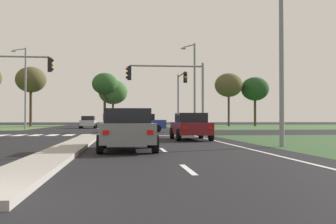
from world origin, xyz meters
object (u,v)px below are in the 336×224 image
object	(u,v)px
car_grey_second	(127,129)
treeline_third	(31,80)
street_lamp_near	(284,37)
treeline_fifth	(113,92)
street_lamp_third	(24,84)
car_silver_fourth	(88,122)
pedestrian_at_median	(105,118)
treeline_seventh	(255,89)
traffic_signal_near_right	(173,84)
traffic_signal_far_right	(181,90)
car_blue_third	(142,123)
treeline_fourth	(105,84)
treeline_sixth	(229,85)
car_maroon_near	(190,126)
traffic_signal_near_left	(6,78)
street_lamp_second	(193,82)

from	to	relation	value
car_grey_second	treeline_third	xyz separation A→B (m)	(-14.59, 51.95, 6.48)
street_lamp_near	treeline_third	size ratio (longest dim) A/B	0.86
street_lamp_near	treeline_fifth	bearing A→B (deg)	99.16
street_lamp_third	treeline_fifth	bearing A→B (deg)	65.95
car_silver_fourth	car_grey_second	bearing A→B (deg)	96.90
pedestrian_at_median	treeline_seventh	bearing A→B (deg)	142.93
traffic_signal_near_right	traffic_signal_far_right	bearing A→B (deg)	79.38
car_blue_third	treeline_fourth	bearing A→B (deg)	8.59
street_lamp_near	treeline_seventh	size ratio (longest dim) A/B	1.05
street_lamp_near	traffic_signal_near_right	bearing A→B (deg)	104.23
treeline_sixth	treeline_fifth	bearing A→B (deg)	164.60
traffic_signal_near_right	treeline_sixth	bearing A→B (deg)	69.40
car_maroon_near	car_silver_fourth	world-z (taller)	car_silver_fourth
car_blue_third	treeline_third	bearing A→B (deg)	27.27
car_maroon_near	treeline_sixth	bearing A→B (deg)	72.64
street_lamp_near	treeline_third	world-z (taller)	treeline_third
treeline_third	treeline_sixth	xyz separation A→B (m)	(30.54, -4.82, -0.96)
traffic_signal_near_right	traffic_signal_near_left	xyz separation A→B (m)	(-11.25, 0.00, 0.30)
traffic_signal_near_right	treeline_fourth	size ratio (longest dim) A/B	0.66
traffic_signal_near_right	street_lamp_second	distance (m)	9.68
traffic_signal_near_right	treeline_fifth	xyz separation A→B (m)	(-5.07, 38.54, 1.86)
treeline_seventh	pedestrian_at_median	bearing A→B (deg)	-141.52
car_blue_third	treeline_fifth	size ratio (longest dim) A/B	0.58
street_lamp_third	traffic_signal_far_right	bearing A→B (deg)	-22.46
car_blue_third	treeline_seventh	xyz separation A→B (m)	(18.96, 27.14, 5.00)
street_lamp_third	pedestrian_at_median	world-z (taller)	street_lamp_third
treeline_fifth	treeline_third	bearing A→B (deg)	-179.72
treeline_sixth	treeline_seventh	size ratio (longest dim) A/B	1.06
car_silver_fourth	traffic_signal_near_right	world-z (taller)	traffic_signal_near_right
street_lamp_second	treeline_third	distance (m)	36.11
car_blue_third	treeline_third	xyz separation A→B (m)	(-16.03, 31.08, 6.45)
treeline_sixth	traffic_signal_near_right	bearing A→B (deg)	-110.60
traffic_signal_near_left	car_grey_second	bearing A→B (deg)	-59.47
car_grey_second	street_lamp_third	world-z (taller)	street_lamp_third
traffic_signal_far_right	treeline_fourth	size ratio (longest dim) A/B	0.68
street_lamp_near	treeline_sixth	size ratio (longest dim) A/B	0.99
treeline_fifth	car_maroon_near	bearing A→B (deg)	-83.16
car_maroon_near	traffic_signal_near_left	bearing A→B (deg)	152.70
treeline_seventh	treeline_fourth	bearing A→B (deg)	174.51
street_lamp_third	car_silver_fourth	bearing A→B (deg)	35.70
treeline_third	pedestrian_at_median	bearing A→B (deg)	-60.37
traffic_signal_near_right	street_lamp_near	size ratio (longest dim) A/B	0.68
car_silver_fourth	treeline_third	bearing A→B (deg)	-57.02
car_maroon_near	car_grey_second	distance (m)	8.33
car_silver_fourth	treeline_fourth	size ratio (longest dim) A/B	0.51
street_lamp_third	treeline_fifth	xyz separation A→B (m)	(9.14, 20.48, 0.45)
car_maroon_near	traffic_signal_near_left	distance (m)	13.32
car_maroon_near	treeline_seventh	bearing A→B (deg)	67.42
traffic_signal_near_left	street_lamp_third	world-z (taller)	street_lamp_third
street_lamp_near	street_lamp_second	distance (m)	21.51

